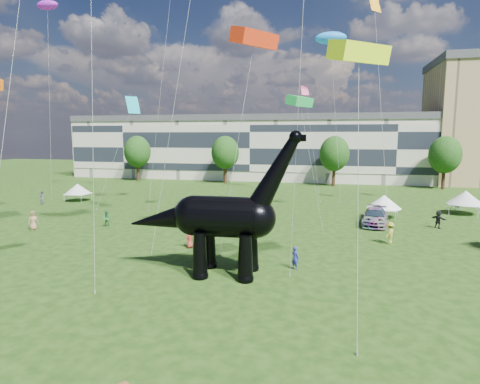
# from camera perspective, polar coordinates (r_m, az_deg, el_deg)

# --- Properties ---
(ground) EXTENTS (220.00, 220.00, 0.00)m
(ground) POSITION_cam_1_polar(r_m,az_deg,el_deg) (23.25, -7.48, -15.00)
(ground) COLOR #16330C
(ground) RESTS_ON ground
(terrace_row) EXTENTS (78.00, 11.00, 12.00)m
(terrace_row) POSITION_cam_1_polar(r_m,az_deg,el_deg) (83.52, 2.16, 6.01)
(terrace_row) COLOR beige
(terrace_row) RESTS_ON ground
(tree_far_left) EXTENTS (5.20, 5.20, 9.44)m
(tree_far_left) POSITION_cam_1_polar(r_m,az_deg,el_deg) (82.15, -14.41, 5.93)
(tree_far_left) COLOR #382314
(tree_far_left) RESTS_ON ground
(tree_mid_left) EXTENTS (5.20, 5.20, 9.44)m
(tree_mid_left) POSITION_cam_1_polar(r_m,az_deg,el_deg) (75.63, -2.12, 6.01)
(tree_mid_left) COLOR #382314
(tree_mid_left) RESTS_ON ground
(tree_mid_right) EXTENTS (5.20, 5.20, 9.44)m
(tree_mid_right) POSITION_cam_1_polar(r_m,az_deg,el_deg) (73.05, 13.29, 5.72)
(tree_mid_right) COLOR #382314
(tree_mid_right) RESTS_ON ground
(tree_far_right) EXTENTS (5.20, 5.20, 9.44)m
(tree_far_right) POSITION_cam_1_polar(r_m,az_deg,el_deg) (75.34, 27.16, 5.11)
(tree_far_right) COLOR #382314
(tree_far_right) RESTS_ON ground
(dinosaur_sculpture) EXTENTS (11.88, 3.33, 9.74)m
(dinosaur_sculpture) POSITION_cam_1_polar(r_m,az_deg,el_deg) (26.17, -3.11, -3.85)
(dinosaur_sculpture) COLOR black
(dinosaur_sculpture) RESTS_ON ground
(car_silver) EXTENTS (1.93, 4.60, 1.56)m
(car_silver) POSITION_cam_1_polar(r_m,az_deg,el_deg) (49.30, -7.65, -1.66)
(car_silver) COLOR silver
(car_silver) RESTS_ON ground
(car_grey) EXTENTS (4.49, 1.80, 1.45)m
(car_grey) POSITION_cam_1_polar(r_m,az_deg,el_deg) (43.15, -3.94, -3.08)
(car_grey) COLOR gray
(car_grey) RESTS_ON ground
(car_white) EXTENTS (5.94, 4.44, 1.50)m
(car_white) POSITION_cam_1_polar(r_m,az_deg,el_deg) (45.83, 0.17, -2.37)
(car_white) COLOR white
(car_white) RESTS_ON ground
(car_dark) EXTENTS (3.11, 6.05, 1.68)m
(car_dark) POSITION_cam_1_polar(r_m,az_deg,el_deg) (43.06, 18.65, -3.36)
(car_dark) COLOR #595960
(car_dark) RESTS_ON ground
(gazebo_near) EXTENTS (4.45, 4.45, 2.56)m
(gazebo_near) POSITION_cam_1_polar(r_m,az_deg,el_deg) (46.82, 19.80, -1.32)
(gazebo_near) COLOR white
(gazebo_near) RESTS_ON ground
(gazebo_far) EXTENTS (5.09, 5.09, 2.75)m
(gazebo_far) POSITION_cam_1_polar(r_m,az_deg,el_deg) (52.95, 29.42, -0.71)
(gazebo_far) COLOR silver
(gazebo_far) RESTS_ON ground
(gazebo_left) EXTENTS (3.59, 3.59, 2.43)m
(gazebo_left) POSITION_cam_1_polar(r_m,az_deg,el_deg) (59.66, -22.09, 0.42)
(gazebo_left) COLOR silver
(gazebo_left) RESTS_ON ground
(visitors) EXTENTS (53.14, 43.79, 1.88)m
(visitors) POSITION_cam_1_polar(r_m,az_deg,el_deg) (37.09, -0.98, -4.68)
(visitors) COLOR #9E962B
(visitors) RESTS_ON ground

